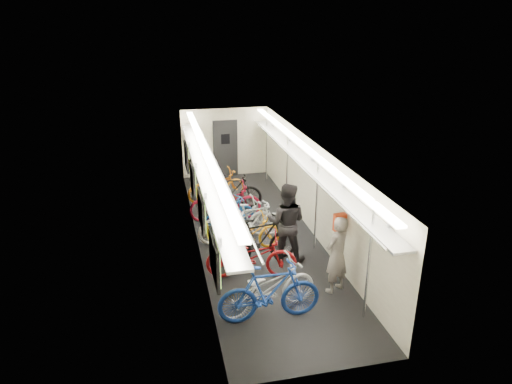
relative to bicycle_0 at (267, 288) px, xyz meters
name	(u,v)px	position (x,y,z in m)	size (l,w,h in m)	color
train_car_shell	(236,168)	(0.11, 3.93, 1.13)	(10.00, 10.00, 10.00)	black
bicycle_0	(267,288)	(0.00, 0.00, 0.00)	(0.70, 1.99, 1.05)	silver
bicycle_1	(269,292)	(-0.02, -0.25, 0.06)	(0.55, 1.94, 1.16)	navy
bicycle_2	(251,256)	(-0.04, 1.28, -0.01)	(0.68, 1.96, 1.03)	maroon
bicycle_3	(260,240)	(0.29, 1.83, 0.05)	(0.54, 1.91, 1.15)	black
bicycle_4	(248,235)	(0.11, 2.39, -0.06)	(0.61, 1.76, 0.92)	orange
bicycle_5	(253,220)	(0.40, 3.12, -0.04)	(0.46, 1.62, 0.97)	#BDBDBF
bicycle_6	(236,221)	(-0.05, 3.13, 0.00)	(0.70, 2.00, 1.05)	#9C9CA0
bicycle_7	(229,214)	(-0.15, 3.67, -0.05)	(0.44, 1.57, 0.94)	#184D93
bicycle_8	(225,202)	(-0.12, 4.38, 0.00)	(0.70, 2.00, 1.05)	maroon
bicycle_9	(232,191)	(0.19, 5.17, 0.01)	(0.50, 1.77, 1.06)	black
bicycle_10	(216,186)	(-0.17, 5.87, -0.04)	(0.64, 1.84, 0.97)	orange
passenger_near	(337,255)	(1.53, 0.40, 0.30)	(0.60, 0.40, 1.65)	slate
passenger_mid	(286,222)	(0.90, 1.89, 0.41)	(0.91, 0.71, 1.87)	black
backpack	(340,222)	(1.79, 0.95, 0.76)	(0.26, 0.14, 0.38)	#B33011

